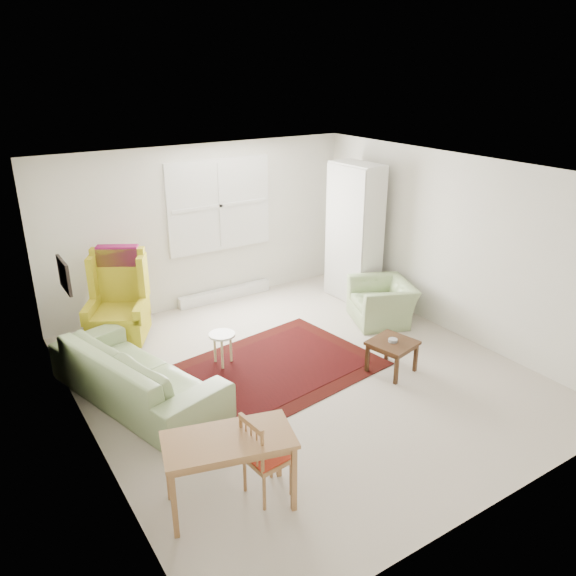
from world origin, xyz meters
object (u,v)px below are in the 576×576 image
armchair (382,298)px  desk (230,472)px  coffee_table (392,356)px  cabinet (355,233)px  sofa (136,362)px  stool (223,349)px  desk_chair (267,455)px  wingback_chair (116,300)px

armchair → desk: 4.23m
armchair → coffee_table: 1.51m
cabinet → sofa: bearing=-168.7°
stool → desk_chair: desk_chair is taller
stool → desk: 2.48m
wingback_chair → stool: wingback_chair is taller
desk → stool: bearing=65.1°
armchair → desk: (-3.63, -2.17, -0.02)m
stool → desk_chair: size_ratio=0.54×
sofa → armchair: 3.75m
wingback_chair → stool: 1.63m
armchair → wingback_chair: 3.77m
coffee_table → desk_chair: desk_chair is taller
armchair → coffee_table: armchair is taller
stool → desk: size_ratio=0.41×
coffee_table → stool: stool is taller
desk_chair → armchair: bearing=-61.8°
wingback_chair → desk_chair: 3.59m
cabinet → desk_chair: bearing=-141.4°
sofa → armchair: bearing=-104.3°
sofa → desk: (0.12, -2.07, -0.12)m
wingback_chair → cabinet: (3.72, -0.40, 0.44)m
coffee_table → desk: size_ratio=0.47×
coffee_table → cabinet: cabinet is taller
cabinet → wingback_chair: bearing=170.3°
sofa → stool: bearing=-97.2°
stool → desk: desk is taller
sofa → wingback_chair: size_ratio=1.76×
armchair → cabinet: cabinet is taller
coffee_table → desk_chair: size_ratio=0.62×
sofa → cabinet: cabinet is taller
armchair → cabinet: bearing=-171.2°
sofa → cabinet: 4.15m
sofa → coffee_table: size_ratio=4.52×
stool → coffee_table: bearing=-37.2°
wingback_chair → cabinet: size_ratio=0.60×
cabinet → desk: size_ratio=2.01×
sofa → cabinet: (3.96, 1.05, 0.63)m
sofa → desk: bearing=167.5°
coffee_table → desk_chair: 2.61m
desk → desk_chair: (0.34, -0.05, 0.07)m
sofa → armchair: (3.75, 0.10, -0.10)m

